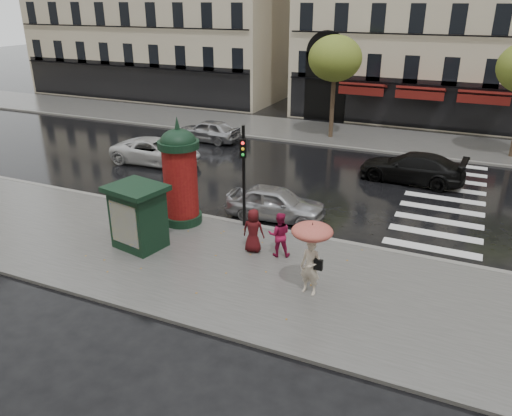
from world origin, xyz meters
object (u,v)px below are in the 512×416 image
at_px(woman_red, 279,234).
at_px(morris_column, 180,173).
at_px(woman_umbrella, 312,247).
at_px(car_black, 412,167).
at_px(traffic_light, 244,167).
at_px(man_burgundy, 253,231).
at_px(car_far_silver, 208,131).
at_px(newsstand, 138,216).
at_px(car_silver, 276,203).
at_px(car_white, 156,151).

xyz_separation_m(woman_red, morris_column, (-4.75, 1.12, 1.29)).
bearing_deg(woman_umbrella, car_black, 83.73).
bearing_deg(traffic_light, man_burgundy, -55.78).
height_order(man_burgundy, car_far_silver, man_burgundy).
relative_size(car_black, car_far_silver, 1.22).
height_order(newsstand, car_silver, newsstand).
xyz_separation_m(woman_umbrella, car_far_silver, (-11.94, 14.91, -1.00)).
distance_m(man_burgundy, newsstand, 4.26).
bearing_deg(newsstand, woman_umbrella, -4.10).
xyz_separation_m(car_silver, car_far_silver, (-8.72, 9.76, 0.01)).
bearing_deg(newsstand, car_silver, 52.50).
xyz_separation_m(car_black, car_far_silver, (-13.30, 2.59, -0.03)).
bearing_deg(man_burgundy, woman_red, 177.72).
relative_size(woman_red, morris_column, 0.38).
xyz_separation_m(morris_column, traffic_light, (2.52, 0.64, 0.40)).
relative_size(woman_red, car_far_silver, 0.39).
bearing_deg(car_white, car_black, -81.57).
bearing_deg(man_burgundy, car_silver, -88.61).
distance_m(woman_red, car_far_silver, 16.49).
relative_size(woman_umbrella, newsstand, 1.02).
bearing_deg(traffic_light, car_white, 144.68).
xyz_separation_m(man_burgundy, car_black, (4.14, 10.47, -0.19)).
height_order(morris_column, traffic_light, morris_column).
distance_m(woman_red, newsstand, 5.22).
height_order(car_black, car_far_silver, car_black).
distance_m(traffic_light, car_far_silver, 13.88).
bearing_deg(woman_umbrella, morris_column, 155.10).
relative_size(woman_umbrella, man_burgundy, 1.49).
xyz_separation_m(man_burgundy, car_silver, (-0.44, 3.30, -0.22)).
xyz_separation_m(man_burgundy, newsstand, (-4.02, -1.36, 0.41)).
height_order(woman_red, car_far_silver, woman_red).
xyz_separation_m(woman_umbrella, car_white, (-12.32, 9.55, -1.02)).
height_order(man_burgundy, car_silver, man_burgundy).
distance_m(woman_umbrella, car_white, 15.63).
height_order(morris_column, car_white, morris_column).
bearing_deg(morris_column, car_far_silver, 114.45).
bearing_deg(newsstand, car_white, 121.34).
relative_size(woman_umbrella, car_far_silver, 0.57).
distance_m(morris_column, car_far_silver, 13.13).
relative_size(woman_red, man_burgundy, 1.01).
relative_size(woman_umbrella, morris_column, 0.55).
bearing_deg(woman_umbrella, car_white, 142.21).
height_order(traffic_light, newsstand, traffic_light).
distance_m(woman_red, traffic_light, 3.30).
bearing_deg(newsstand, car_far_silver, 109.62).
bearing_deg(car_silver, man_burgundy, -176.88).
height_order(woman_red, newsstand, newsstand).
xyz_separation_m(woman_umbrella, woman_red, (-1.80, 1.92, -0.78)).
bearing_deg(car_silver, traffic_light, 147.00).
relative_size(man_burgundy, traffic_light, 0.40).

